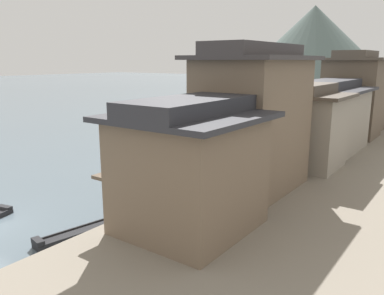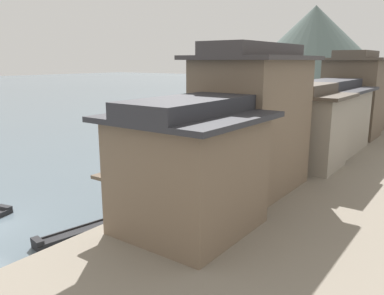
{
  "view_description": "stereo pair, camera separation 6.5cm",
  "coord_description": "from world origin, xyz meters",
  "px_view_note": "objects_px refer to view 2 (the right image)",
  "views": [
    {
      "loc": [
        20.3,
        -8.54,
        8.62
      ],
      "look_at": [
        2.16,
        16.29,
        1.69
      ],
      "focal_mm": 36.2,
      "sensor_mm": 36.0,
      "label": 1
    },
    {
      "loc": [
        20.36,
        -8.5,
        8.62
      ],
      "look_at": [
        2.16,
        16.29,
        1.69
      ],
      "focal_mm": 36.2,
      "sensor_mm": 36.0,
      "label": 2
    }
  ],
  "objects_px": {
    "house_waterfront_far": "(352,95)",
    "mooring_post_dock_mid": "(238,164)",
    "house_waterfront_second": "(253,120)",
    "house_waterfront_narrow": "(329,116)",
    "mooring_post_dock_far": "(276,147)",
    "boat_moored_third": "(289,138)",
    "boat_upstream_distant": "(304,133)",
    "boat_moored_second": "(344,117)",
    "boat_moored_far": "(79,233)",
    "house_waterfront_tall": "(302,126)",
    "house_waterfront_end": "(366,102)",
    "mooring_post_dock_near": "(163,194)",
    "boat_midriver_drifting": "(264,152)",
    "house_waterfront_nearest": "(188,166)",
    "boat_moored_nearest": "(316,128)",
    "boat_midriver_upstream": "(212,172)"
  },
  "relations": [
    {
      "from": "house_waterfront_tall",
      "to": "house_waterfront_nearest",
      "type": "bearing_deg",
      "value": -90.42
    },
    {
      "from": "boat_moored_nearest",
      "to": "boat_moored_third",
      "type": "relative_size",
      "value": 0.83
    },
    {
      "from": "boat_moored_far",
      "to": "boat_upstream_distant",
      "type": "distance_m",
      "value": 33.53
    },
    {
      "from": "boat_upstream_distant",
      "to": "house_waterfront_narrow",
      "type": "height_order",
      "value": "house_waterfront_narrow"
    },
    {
      "from": "boat_midriver_upstream",
      "to": "house_waterfront_second",
      "type": "relative_size",
      "value": 0.51
    },
    {
      "from": "mooring_post_dock_far",
      "to": "boat_moored_far",
      "type": "bearing_deg",
      "value": -94.92
    },
    {
      "from": "boat_midriver_drifting",
      "to": "house_waterfront_nearest",
      "type": "height_order",
      "value": "house_waterfront_nearest"
    },
    {
      "from": "house_waterfront_end",
      "to": "mooring_post_dock_mid",
      "type": "bearing_deg",
      "value": -96.7
    },
    {
      "from": "boat_moored_third",
      "to": "house_waterfront_second",
      "type": "xyz_separation_m",
      "value": [
        5.44,
        -19.38,
        4.89
      ]
    },
    {
      "from": "boat_moored_second",
      "to": "house_waterfront_far",
      "type": "xyz_separation_m",
      "value": [
        5.65,
        -19.11,
        4.97
      ]
    },
    {
      "from": "house_waterfront_second",
      "to": "mooring_post_dock_near",
      "type": "bearing_deg",
      "value": -119.48
    },
    {
      "from": "boat_moored_third",
      "to": "boat_midriver_upstream",
      "type": "height_order",
      "value": "boat_midriver_upstream"
    },
    {
      "from": "house_waterfront_far",
      "to": "mooring_post_dock_mid",
      "type": "bearing_deg",
      "value": -99.98
    },
    {
      "from": "boat_moored_far",
      "to": "house_waterfront_second",
      "type": "xyz_separation_m",
      "value": [
        4.54,
        9.57,
        4.97
      ]
    },
    {
      "from": "boat_moored_second",
      "to": "house_waterfront_end",
      "type": "xyz_separation_m",
      "value": [
        5.45,
        -11.87,
        3.65
      ]
    },
    {
      "from": "boat_midriver_upstream",
      "to": "house_waterfront_end",
      "type": "distance_m",
      "value": 26.19
    },
    {
      "from": "boat_upstream_distant",
      "to": "mooring_post_dock_mid",
      "type": "distance_m",
      "value": 20.65
    },
    {
      "from": "house_waterfront_narrow",
      "to": "house_waterfront_far",
      "type": "relative_size",
      "value": 0.95
    },
    {
      "from": "boat_moored_second",
      "to": "boat_midriver_drifting",
      "type": "xyz_separation_m",
      "value": [
        0.65,
        -28.96,
        0.07
      ]
    },
    {
      "from": "mooring_post_dock_near",
      "to": "mooring_post_dock_mid",
      "type": "distance_m",
      "value": 8.53
    },
    {
      "from": "boat_moored_third",
      "to": "mooring_post_dock_near",
      "type": "height_order",
      "value": "mooring_post_dock_near"
    },
    {
      "from": "boat_moored_far",
      "to": "house_waterfront_narrow",
      "type": "height_order",
      "value": "house_waterfront_narrow"
    },
    {
      "from": "boat_moored_nearest",
      "to": "house_waterfront_second",
      "type": "height_order",
      "value": "house_waterfront_second"
    },
    {
      "from": "boat_moored_far",
      "to": "mooring_post_dock_near",
      "type": "relative_size",
      "value": 4.94
    },
    {
      "from": "boat_moored_nearest",
      "to": "mooring_post_dock_mid",
      "type": "xyz_separation_m",
      "value": [
        2.69,
        -25.0,
        1.05
      ]
    },
    {
      "from": "boat_midriver_drifting",
      "to": "mooring_post_dock_far",
      "type": "xyz_separation_m",
      "value": [
        1.85,
        -1.51,
        0.99
      ]
    },
    {
      "from": "house_waterfront_nearest",
      "to": "boat_midriver_upstream",
      "type": "bearing_deg",
      "value": 117.64
    },
    {
      "from": "house_waterfront_tall",
      "to": "house_waterfront_far",
      "type": "distance_m",
      "value": 14.5
    },
    {
      "from": "boat_moored_far",
      "to": "mooring_post_dock_far",
      "type": "bearing_deg",
      "value": 85.08
    },
    {
      "from": "house_waterfront_second",
      "to": "house_waterfront_narrow",
      "type": "distance_m",
      "value": 13.92
    },
    {
      "from": "boat_midriver_drifting",
      "to": "mooring_post_dock_far",
      "type": "relative_size",
      "value": 7.07
    },
    {
      "from": "boat_moored_far",
      "to": "house_waterfront_narrow",
      "type": "xyz_separation_m",
      "value": [
        4.87,
        23.42,
        3.67
      ]
    },
    {
      "from": "house_waterfront_tall",
      "to": "boat_upstream_distant",
      "type": "bearing_deg",
      "value": 109.03
    },
    {
      "from": "boat_moored_third",
      "to": "house_waterfront_tall",
      "type": "xyz_separation_m",
      "value": [
        5.91,
        -12.41,
        3.61
      ]
    },
    {
      "from": "boat_midriver_upstream",
      "to": "house_waterfront_narrow",
      "type": "height_order",
      "value": "house_waterfront_narrow"
    },
    {
      "from": "boat_moored_far",
      "to": "house_waterfront_tall",
      "type": "distance_m",
      "value": 17.67
    },
    {
      "from": "boat_moored_second",
      "to": "mooring_post_dock_mid",
      "type": "distance_m",
      "value": 37.13
    },
    {
      "from": "boat_moored_far",
      "to": "house_waterfront_tall",
      "type": "relative_size",
      "value": 0.68
    },
    {
      "from": "house_waterfront_tall",
      "to": "mooring_post_dock_mid",
      "type": "xyz_separation_m",
      "value": [
        -3.31,
        -3.48,
        -2.65
      ]
    },
    {
      "from": "boat_midriver_upstream",
      "to": "mooring_post_dock_far",
      "type": "xyz_separation_m",
      "value": [
        2.09,
        6.85,
        0.95
      ]
    },
    {
      "from": "house_waterfront_narrow",
      "to": "mooring_post_dock_far",
      "type": "bearing_deg",
      "value": -129.91
    },
    {
      "from": "mooring_post_dock_mid",
      "to": "boat_moored_nearest",
      "type": "bearing_deg",
      "value": 96.14
    },
    {
      "from": "boat_upstream_distant",
      "to": "house_waterfront_narrow",
      "type": "bearing_deg",
      "value": -60.47
    },
    {
      "from": "boat_moored_third",
      "to": "mooring_post_dock_far",
      "type": "bearing_deg",
      "value": -74.44
    },
    {
      "from": "boat_moored_third",
      "to": "house_waterfront_second",
      "type": "bearing_deg",
      "value": -74.31
    },
    {
      "from": "house_waterfront_far",
      "to": "mooring_post_dock_mid",
      "type": "height_order",
      "value": "house_waterfront_far"
    },
    {
      "from": "house_waterfront_tall",
      "to": "house_waterfront_end",
      "type": "relative_size",
      "value": 0.84
    },
    {
      "from": "boat_upstream_distant",
      "to": "mooring_post_dock_far",
      "type": "height_order",
      "value": "mooring_post_dock_far"
    },
    {
      "from": "mooring_post_dock_near",
      "to": "boat_moored_nearest",
      "type": "bearing_deg",
      "value": 94.59
    },
    {
      "from": "house_waterfront_narrow",
      "to": "boat_moored_far",
      "type": "bearing_deg",
      "value": -101.74
    }
  ]
}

